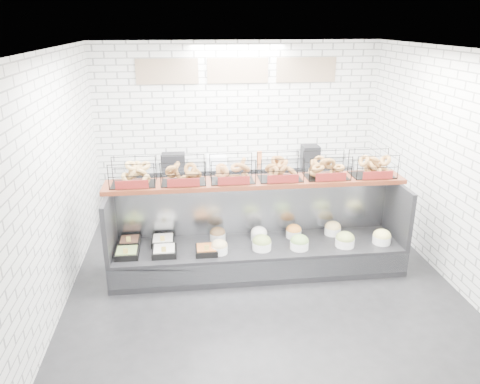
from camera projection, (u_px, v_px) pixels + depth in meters
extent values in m
plane|color=black|center=(261.00, 280.00, 6.33)|extent=(5.50, 5.50, 0.00)
cube|color=white|center=(238.00, 128.00, 8.38)|extent=(5.00, 0.02, 3.00)
cube|color=white|center=(54.00, 183.00, 5.54)|extent=(0.02, 5.50, 3.00)
cube|color=white|center=(452.00, 168.00, 6.09)|extent=(0.02, 5.50, 3.00)
cube|color=white|center=(265.00, 49.00, 5.29)|extent=(5.00, 5.50, 0.02)
cube|color=tan|center=(167.00, 71.00, 7.87)|extent=(1.05, 0.03, 0.42)
cube|color=tan|center=(238.00, 71.00, 8.00)|extent=(1.05, 0.03, 0.42)
cube|color=tan|center=(306.00, 70.00, 8.14)|extent=(1.05, 0.03, 0.42)
cube|color=black|center=(258.00, 257.00, 6.54)|extent=(4.00, 0.90, 0.40)
cube|color=#93969B|center=(263.00, 271.00, 6.13)|extent=(4.00, 0.03, 0.28)
cube|color=#93969B|center=(254.00, 206.00, 6.72)|extent=(4.00, 0.08, 0.80)
cube|color=black|center=(110.00, 224.00, 6.12)|extent=(0.06, 0.90, 0.80)
cube|color=black|center=(397.00, 211.00, 6.55)|extent=(0.06, 0.90, 0.80)
cube|color=black|center=(127.00, 253.00, 6.12)|extent=(0.31, 0.31, 0.08)
cube|color=#7B954B|center=(127.00, 251.00, 6.10)|extent=(0.26, 0.26, 0.04)
cube|color=gold|center=(126.00, 251.00, 5.98)|extent=(0.06, 0.01, 0.08)
cube|color=black|center=(130.00, 242.00, 6.43)|extent=(0.28, 0.28, 0.08)
cube|color=brown|center=(130.00, 240.00, 6.42)|extent=(0.24, 0.24, 0.04)
cube|color=gold|center=(129.00, 239.00, 6.31)|extent=(0.06, 0.01, 0.08)
cube|color=black|center=(164.00, 252.00, 6.16)|extent=(0.32, 0.32, 0.08)
cube|color=silver|center=(164.00, 249.00, 6.15)|extent=(0.27, 0.27, 0.04)
cube|color=gold|center=(164.00, 249.00, 6.03)|extent=(0.06, 0.01, 0.08)
cube|color=black|center=(163.00, 241.00, 6.46)|extent=(0.31, 0.31, 0.08)
cube|color=white|center=(163.00, 239.00, 6.45)|extent=(0.27, 0.27, 0.04)
cube|color=gold|center=(162.00, 238.00, 6.33)|extent=(0.06, 0.01, 0.08)
cube|color=black|center=(206.00, 251.00, 6.19)|extent=(0.29, 0.29, 0.08)
cube|color=#C76A2A|center=(206.00, 248.00, 6.18)|extent=(0.25, 0.25, 0.04)
cube|color=gold|center=(207.00, 248.00, 6.07)|extent=(0.06, 0.01, 0.08)
cylinder|color=white|center=(219.00, 249.00, 6.20)|extent=(0.22, 0.22, 0.11)
ellipsoid|color=tan|center=(219.00, 245.00, 6.18)|extent=(0.22, 0.22, 0.15)
cylinder|color=white|center=(218.00, 236.00, 6.57)|extent=(0.22, 0.22, 0.11)
ellipsoid|color=brown|center=(218.00, 233.00, 6.54)|extent=(0.22, 0.22, 0.15)
cylinder|color=white|center=(262.00, 245.00, 6.30)|extent=(0.26, 0.26, 0.11)
ellipsoid|color=olive|center=(262.00, 241.00, 6.28)|extent=(0.26, 0.26, 0.18)
cylinder|color=white|center=(259.00, 236.00, 6.58)|extent=(0.23, 0.23, 0.11)
ellipsoid|color=white|center=(259.00, 232.00, 6.56)|extent=(0.22, 0.22, 0.16)
cylinder|color=white|center=(299.00, 245.00, 6.32)|extent=(0.25, 0.25, 0.11)
ellipsoid|color=#71954C|center=(299.00, 241.00, 6.30)|extent=(0.25, 0.25, 0.17)
cylinder|color=white|center=(294.00, 233.00, 6.66)|extent=(0.22, 0.22, 0.11)
ellipsoid|color=orange|center=(294.00, 230.00, 6.64)|extent=(0.22, 0.22, 0.15)
cylinder|color=white|center=(345.00, 242.00, 6.39)|extent=(0.26, 0.26, 0.11)
ellipsoid|color=#88974D|center=(345.00, 238.00, 6.37)|extent=(0.26, 0.26, 0.18)
cylinder|color=white|center=(333.00, 231.00, 6.75)|extent=(0.23, 0.23, 0.11)
ellipsoid|color=#DDBB71|center=(333.00, 227.00, 6.73)|extent=(0.23, 0.23, 0.16)
cylinder|color=white|center=(382.00, 239.00, 6.48)|extent=(0.25, 0.25, 0.11)
ellipsoid|color=#EBE078|center=(382.00, 235.00, 6.46)|extent=(0.25, 0.25, 0.17)
cube|color=#4A1C0F|center=(256.00, 182.00, 6.39)|extent=(4.10, 0.50, 0.06)
cube|color=black|center=(133.00, 172.00, 6.14)|extent=(0.60, 0.38, 0.34)
cube|color=maroon|center=(132.00, 185.00, 5.99)|extent=(0.42, 0.02, 0.11)
cube|color=black|center=(183.00, 171.00, 6.21)|extent=(0.60, 0.38, 0.34)
cube|color=maroon|center=(183.00, 183.00, 6.06)|extent=(0.42, 0.02, 0.11)
cube|color=black|center=(232.00, 169.00, 6.28)|extent=(0.60, 0.38, 0.34)
cube|color=maroon|center=(234.00, 181.00, 6.13)|extent=(0.42, 0.02, 0.11)
cube|color=black|center=(280.00, 167.00, 6.36)|extent=(0.60, 0.38, 0.34)
cube|color=maroon|center=(283.00, 179.00, 6.20)|extent=(0.42, 0.02, 0.11)
cube|color=black|center=(327.00, 166.00, 6.43)|extent=(0.60, 0.38, 0.34)
cube|color=maroon|center=(331.00, 177.00, 6.28)|extent=(0.42, 0.02, 0.11)
cube|color=black|center=(373.00, 164.00, 6.50)|extent=(0.60, 0.38, 0.34)
cube|color=maroon|center=(378.00, 175.00, 6.35)|extent=(0.42, 0.02, 0.11)
cube|color=#93969B|center=(240.00, 189.00, 8.44)|extent=(4.00, 0.60, 0.90)
cube|color=black|center=(173.00, 161.00, 8.11)|extent=(0.40, 0.30, 0.24)
cube|color=silver|center=(216.00, 160.00, 8.23)|extent=(0.35, 0.28, 0.18)
cylinder|color=#BF602F|center=(259.00, 157.00, 8.33)|extent=(0.09, 0.09, 0.22)
cube|color=black|center=(310.00, 154.00, 8.41)|extent=(0.30, 0.30, 0.30)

